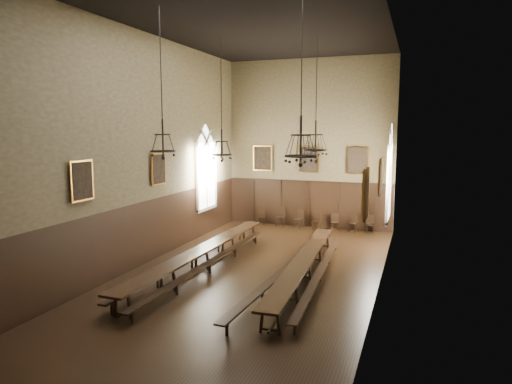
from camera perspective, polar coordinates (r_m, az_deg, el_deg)
The scene contains 33 objects.
floor at distance 16.94m, azimuth -0.64°, elevation -10.43°, with size 9.00×18.00×0.02m, color black.
ceiling at distance 16.50m, azimuth -0.69°, elevation 20.83°, with size 9.00×18.00×0.02m, color black.
wall_back at distance 24.74m, azimuth 6.66°, elevation 5.96°, with size 9.00×0.02×9.00m, color olive.
wall_front at distance 8.30m, azimuth -22.88°, elevation 1.60°, with size 9.00×0.02×9.00m, color olive.
wall_left at distance 18.17m, azimuth -14.17°, elevation 5.08°, with size 0.02×18.00×9.00m, color olive.
wall_right at distance 15.14m, azimuth 15.61°, elevation 4.51°, with size 0.02×18.00×9.00m, color olive.
wainscot_panelling at distance 16.59m, azimuth -0.64°, elevation -6.30°, with size 9.00×18.00×2.50m, color black, non-canonical shape.
table_left at distance 17.59m, azimuth -6.78°, elevation -8.34°, with size 0.98×10.68×0.83m.
table_right at distance 16.45m, azimuth 5.95°, elevation -9.57°, with size 1.19×10.04×0.78m.
bench_left_outer at distance 17.90m, azimuth -7.99°, elevation -8.46°, with size 0.48×10.42×0.47m.
bench_left_inner at distance 17.18m, azimuth -5.76°, elevation -9.14°, with size 0.50×10.33×0.46m.
bench_right_inner at distance 16.57m, azimuth 4.08°, elevation -9.72°, with size 0.90×10.78×0.48m.
bench_right_outer at distance 16.41m, azimuth 8.05°, elevation -10.09°, with size 0.79×9.50×0.43m.
chair_1 at distance 25.56m, azimuth 0.64°, elevation -3.48°, with size 0.48×0.48×0.90m.
chair_2 at distance 25.18m, azimuth 3.07°, elevation -3.57°, with size 0.49×0.49×1.04m.
chair_3 at distance 24.88m, azimuth 5.35°, elevation -3.80°, with size 0.53×0.53×0.94m.
chair_4 at distance 24.60m, azimuth 7.57°, elevation -4.00°, with size 0.43×0.43×0.90m.
chair_5 at distance 24.56m, azimuth 9.83°, elevation -4.10°, with size 0.48×0.48×0.86m.
chair_6 at distance 24.30m, azimuth 12.04°, elevation -4.23°, with size 0.48×0.48×0.93m.
chair_7 at distance 24.26m, azimuth 14.08°, elevation -4.34°, with size 0.46×0.46×0.90m.
chandelier_back_left at distance 19.20m, azimuth -4.30°, elevation 5.59°, with size 0.87×0.87×4.92m.
chandelier_back_right at distance 17.94m, azimuth 7.45°, elevation 6.12°, with size 0.93×0.93×4.67m.
chandelier_front_left at distance 14.63m, azimuth -11.56°, elevation 6.26°, with size 0.80×0.80×4.52m.
chandelier_front_right at distance 13.33m, azimuth 5.60°, elevation 5.70°, with size 0.94×0.94×4.63m.
portrait_back_0 at distance 25.37m, azimuth 0.82°, elevation 4.25°, with size 1.10×0.12×1.40m.
portrait_back_1 at distance 24.66m, azimuth 6.56°, elevation 4.09°, with size 1.10×0.12×1.40m.
portrait_back_2 at distance 24.20m, azimuth 12.58°, elevation 3.88°, with size 1.10×0.12×1.40m.
portrait_left_0 at distance 18.99m, azimuth -12.09°, elevation 2.84°, with size 0.12×1.00×1.30m.
portrait_left_1 at distance 15.37m, azimuth -20.93°, elevation 1.33°, with size 0.12×1.00×1.30m.
portrait_right_0 at distance 16.20m, azimuth 15.31°, elevation 1.89°, with size 0.12×1.00×1.30m.
portrait_right_1 at distance 11.75m, azimuth 13.57°, elevation -0.24°, with size 0.12×1.00×1.30m.
window_right at distance 20.70m, azimuth 16.40°, elevation 2.26°, with size 0.20×2.20×4.60m, color white, non-canonical shape.
window_left at distance 22.97m, azimuth -6.26°, elevation 3.07°, with size 0.20×2.20×4.60m, color white, non-canonical shape.
Camera 1 is at (5.60, -15.08, 5.32)m, focal length 32.00 mm.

